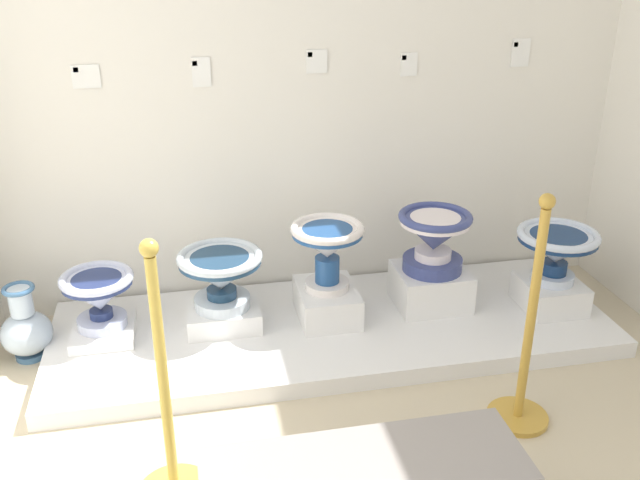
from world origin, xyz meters
The scene contains 20 objects.
wall_back centered at (1.72, 2.44, 1.52)m, with size 3.64×0.06×3.03m, color white.
display_platform centered at (1.72, 1.89, 0.04)m, with size 2.87×1.00×0.09m, color white.
plinth_block_slender_white centered at (0.56, 1.99, 0.12)m, with size 0.30×0.35×0.06m, color white.
antique_toilet_slender_white centered at (0.56, 1.99, 0.33)m, with size 0.36×0.36×0.28m.
plinth_block_squat_floral centered at (1.16, 1.96, 0.14)m, with size 0.37×0.29×0.11m, color white.
antique_toilet_squat_floral centered at (1.16, 1.96, 0.39)m, with size 0.43×0.43×0.30m.
plinth_block_pale_glazed centered at (1.70, 1.95, 0.17)m, with size 0.30×0.38×0.17m, color white.
antique_toilet_pale_glazed centered at (1.70, 1.95, 0.51)m, with size 0.37×0.37×0.36m.
plinth_block_central_ornate centered at (2.28, 1.97, 0.19)m, with size 0.38×0.34×0.21m, color white.
antique_toilet_central_ornate centered at (2.28, 1.97, 0.49)m, with size 0.39×0.39×0.32m.
plinth_block_rightmost centered at (2.90, 1.81, 0.17)m, with size 0.30×0.33×0.15m, color white.
antique_toilet_rightmost centered at (2.90, 1.81, 0.44)m, with size 0.42×0.42×0.29m.
info_placard_first centered at (0.59, 2.40, 1.30)m, with size 0.14×0.01×0.11m.
info_placard_second centered at (1.15, 2.40, 1.30)m, with size 0.09×0.01×0.15m.
info_placard_third centered at (1.74, 2.40, 1.34)m, with size 0.11×0.01×0.12m.
info_placard_fourth centered at (2.24, 2.40, 1.31)m, with size 0.09×0.01×0.12m.
info_placard_fifth centered at (2.88, 2.40, 1.35)m, with size 0.10×0.01×0.15m.
decorative_vase_corner centered at (0.20, 2.00, 0.16)m, with size 0.25×0.25×0.40m.
stanchion_post_near_left centered at (0.89, 0.90, 0.29)m, with size 0.28×0.28×1.05m.
stanchion_post_near_right centered at (2.36, 1.06, 0.31)m, with size 0.26×0.26×1.04m.
Camera 1 is at (1.02, -1.20, 1.94)m, focal length 39.27 mm.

